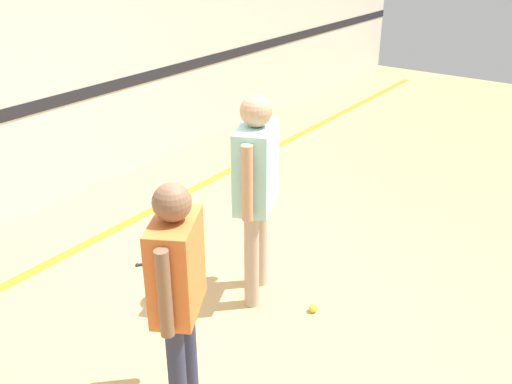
{
  "coord_description": "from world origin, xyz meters",
  "views": [
    {
      "loc": [
        -2.86,
        -2.18,
        2.58
      ],
      "look_at": [
        0.11,
        -0.04,
        0.86
      ],
      "focal_mm": 40.0,
      "sensor_mm": 36.0,
      "label": 1
    }
  ],
  "objects_px": {
    "person_student_left": "(177,278)",
    "racket_spare_on_floor": "(174,261)",
    "person_instructor": "(256,178)",
    "tennis_ball_near_instructor": "(313,308)",
    "tennis_ball_by_spare_racket": "(183,240)"
  },
  "relations": [
    {
      "from": "person_instructor",
      "to": "racket_spare_on_floor",
      "type": "height_order",
      "value": "person_instructor"
    },
    {
      "from": "racket_spare_on_floor",
      "to": "person_student_left",
      "type": "bearing_deg",
      "value": 88.51
    },
    {
      "from": "person_student_left",
      "to": "tennis_ball_by_spare_racket",
      "type": "relative_size",
      "value": 21.82
    },
    {
      "from": "racket_spare_on_floor",
      "to": "tennis_ball_near_instructor",
      "type": "xyz_separation_m",
      "value": [
        0.1,
        -1.3,
        0.02
      ]
    },
    {
      "from": "tennis_ball_near_instructor",
      "to": "tennis_ball_by_spare_racket",
      "type": "distance_m",
      "value": 1.47
    },
    {
      "from": "tennis_ball_near_instructor",
      "to": "tennis_ball_by_spare_racket",
      "type": "relative_size",
      "value": 1.0
    },
    {
      "from": "person_instructor",
      "to": "racket_spare_on_floor",
      "type": "xyz_separation_m",
      "value": [
        -0.05,
        0.82,
        -0.96
      ]
    },
    {
      "from": "tennis_ball_near_instructor",
      "to": "tennis_ball_by_spare_racket",
      "type": "xyz_separation_m",
      "value": [
        0.18,
        1.45,
        0.0
      ]
    },
    {
      "from": "person_student_left",
      "to": "tennis_ball_by_spare_racket",
      "type": "height_order",
      "value": "person_student_left"
    },
    {
      "from": "racket_spare_on_floor",
      "to": "tennis_ball_near_instructor",
      "type": "bearing_deg",
      "value": 137.1
    },
    {
      "from": "person_instructor",
      "to": "tennis_ball_near_instructor",
      "type": "distance_m",
      "value": 1.06
    },
    {
      "from": "person_instructor",
      "to": "racket_spare_on_floor",
      "type": "bearing_deg",
      "value": 70.42
    },
    {
      "from": "person_student_left",
      "to": "racket_spare_on_floor",
      "type": "distance_m",
      "value": 1.83
    },
    {
      "from": "person_student_left",
      "to": "racket_spare_on_floor",
      "type": "bearing_deg",
      "value": 16.83
    },
    {
      "from": "person_student_left",
      "to": "tennis_ball_near_instructor",
      "type": "relative_size",
      "value": 21.82
    }
  ]
}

